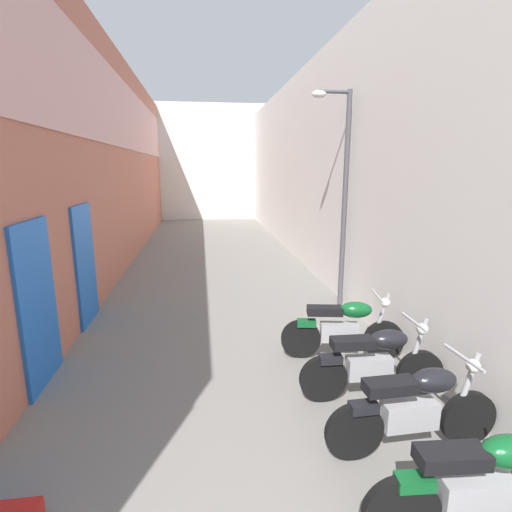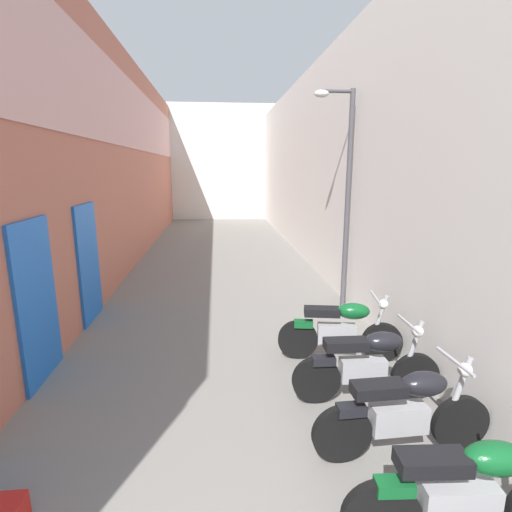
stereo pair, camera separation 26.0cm
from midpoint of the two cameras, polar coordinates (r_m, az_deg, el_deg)
name	(u,v)px [view 1 (the left image)]	position (r m, az deg, el deg)	size (l,w,h in m)	color
ground_plane	(221,290)	(9.43, -5.81, -4.97)	(38.71, 38.71, 0.00)	slate
building_left	(107,159)	(11.20, -21.33, 12.88)	(0.45, 22.71, 6.06)	#B76651
building_right	(315,168)	(11.41, 7.93, 12.47)	(0.45, 22.71, 5.66)	silver
building_far_end	(207,163)	(23.34, -7.40, 13.22)	(8.18, 2.00, 6.24)	silver
motorcycle_second	(485,485)	(3.80, 28.30, -27.10)	(1.85, 0.58, 1.04)	black
motorcycle_third	(415,407)	(4.48, 20.39, -19.80)	(1.85, 0.58, 1.04)	black
motorcycle_fourth	(374,361)	(5.23, 15.27, -14.45)	(1.85, 0.58, 1.04)	black
motorcycle_fifth	(343,327)	(6.14, 11.31, -10.06)	(1.84, 0.58, 1.04)	black
street_lamp	(341,184)	(8.10, 11.24, 10.22)	(0.79, 0.18, 4.29)	#47474C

